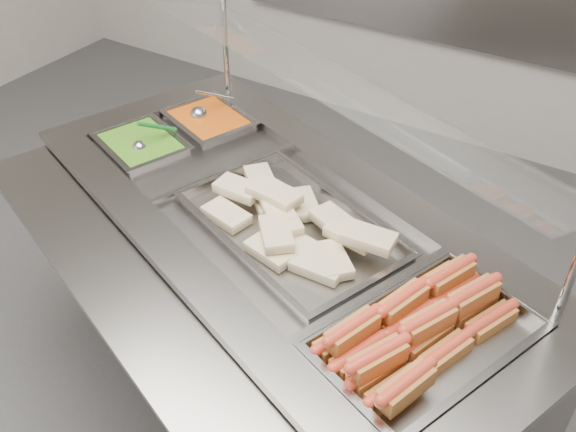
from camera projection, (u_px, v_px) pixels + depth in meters
The scene contains 11 objects.
steam_counter at pixel (279, 314), 2.17m from camera, with size 1.95×1.37×0.86m.
tray_rail at pixel (131, 296), 1.70m from camera, with size 1.69×0.91×0.05m.
sneeze_guard at pixel (337, 88), 1.79m from camera, with size 1.57×0.82×0.42m.
pan_hotdogs at pixel (425, 346), 1.56m from camera, with size 0.49×0.60×0.10m.
pan_wraps at pixel (290, 230), 1.88m from camera, with size 0.74×0.59×0.07m.
pan_beans at pixel (209, 127), 2.38m from camera, with size 0.35×0.31×0.10m.
pan_peas at pixel (142, 152), 2.25m from camera, with size 0.35×0.31×0.10m.
hotdogs_in_buns at pixel (416, 327), 1.54m from camera, with size 0.39×0.55×0.11m.
tortilla_wraps at pixel (291, 220), 1.86m from camera, with size 0.61×0.40×0.09m.
ladle at pixel (200, 114), 2.37m from camera, with size 0.09×0.18×0.13m.
serving_spoon at pixel (143, 144), 2.20m from camera, with size 0.09×0.17×0.13m.
Camera 1 is at (0.83, -0.87, 2.02)m, focal length 40.00 mm.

